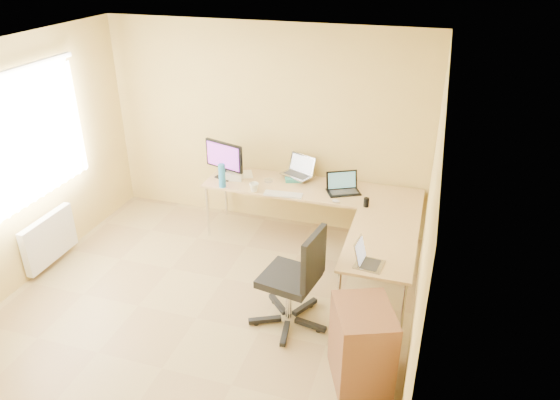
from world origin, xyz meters
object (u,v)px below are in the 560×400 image
(desk_return, at_px, (378,271))
(keyboard, at_px, (283,194))
(laptop_black, at_px, (344,183))
(monitor, at_px, (224,160))
(laptop_center, at_px, (297,166))
(desk_main, at_px, (311,214))
(laptop_return, at_px, (370,256))
(office_chair, at_px, (289,280))
(desk_fan, at_px, (231,164))
(mug, at_px, (254,187))
(cabinet, at_px, (362,347))
(water_bottle, at_px, (222,176))

(desk_return, distance_m, keyboard, 1.48)
(keyboard, bearing_deg, laptop_black, 18.42)
(monitor, height_order, laptop_center, monitor)
(monitor, bearing_deg, desk_main, 19.83)
(laptop_return, distance_m, office_chair, 0.82)
(keyboard, relative_size, laptop_return, 1.51)
(desk_return, xyz_separation_m, monitor, (-2.10, 0.96, 0.61))
(desk_fan, relative_size, laptop_return, 0.97)
(laptop_center, xyz_separation_m, mug, (-0.40, -0.50, -0.12))
(monitor, distance_m, laptop_black, 1.53)
(office_chair, bearing_deg, desk_main, 106.52)
(laptop_center, bearing_deg, laptop_return, -30.62)
(laptop_center, bearing_deg, mug, -104.34)
(monitor, relative_size, laptop_center, 1.48)
(desk_main, relative_size, cabinet, 3.35)
(mug, height_order, office_chair, office_chair)
(mug, relative_size, cabinet, 0.14)
(desk_return, height_order, laptop_center, laptop_center)
(monitor, bearing_deg, laptop_return, -17.04)
(desk_return, relative_size, laptop_return, 4.29)
(laptop_black, distance_m, laptop_return, 1.54)
(laptop_black, distance_m, desk_fan, 1.49)
(cabinet, bearing_deg, mug, 109.09)
(mug, height_order, desk_fan, desk_fan)
(desk_main, relative_size, keyboard, 5.78)
(desk_main, bearing_deg, office_chair, -83.57)
(mug, bearing_deg, desk_main, 24.85)
(desk_return, height_order, water_bottle, water_bottle)
(monitor, bearing_deg, desk_return, -6.68)
(monitor, distance_m, cabinet, 3.06)
(office_chair, bearing_deg, laptop_return, 21.11)
(desk_main, height_order, monitor, monitor)
(desk_fan, bearing_deg, keyboard, -37.57)
(desk_main, xyz_separation_m, desk_fan, (-1.09, 0.07, 0.51))
(desk_main, relative_size, desk_return, 2.04)
(laptop_center, relative_size, cabinet, 0.48)
(laptop_return, bearing_deg, mug, 60.16)
(water_bottle, height_order, office_chair, office_chair)
(laptop_black, xyz_separation_m, water_bottle, (-1.45, -0.28, 0.03))
(laptop_black, xyz_separation_m, desk_fan, (-1.48, 0.09, 0.03))
(office_chair, bearing_deg, desk_fan, 137.12)
(laptop_black, xyz_separation_m, laptop_return, (0.53, -1.45, -0.02))
(mug, bearing_deg, desk_return, -23.48)
(laptop_return, bearing_deg, keyboard, 52.57)
(desk_return, bearing_deg, office_chair, -142.33)
(laptop_black, bearing_deg, monitor, 153.49)
(desk_return, distance_m, mug, 1.81)
(desk_return, distance_m, monitor, 2.39)
(laptop_center, height_order, laptop_black, laptop_center)
(cabinet, bearing_deg, office_chair, 123.65)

